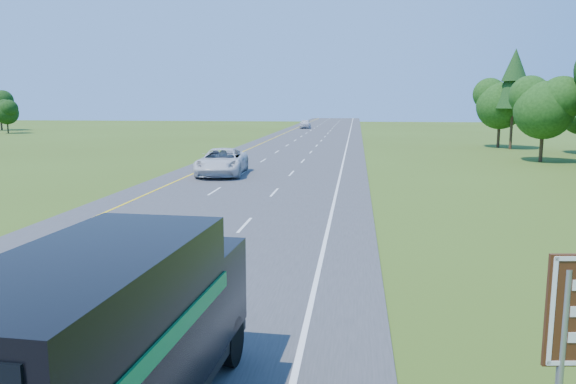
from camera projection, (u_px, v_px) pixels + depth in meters
name	position (u px, v px, depth m)	size (l,w,h in m)	color
road	(287.00, 158.00, 54.24)	(15.00, 260.00, 0.04)	#38383A
lane_markings	(287.00, 157.00, 54.23)	(11.15, 260.00, 0.01)	yellow
horse_truck	(113.00, 341.00, 8.52)	(2.71, 7.57, 3.30)	black
white_suv	(222.00, 162.00, 41.24)	(3.22, 6.99, 1.94)	silver
far_car	(305.00, 124.00, 113.00)	(2.10, 5.21, 1.78)	silver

